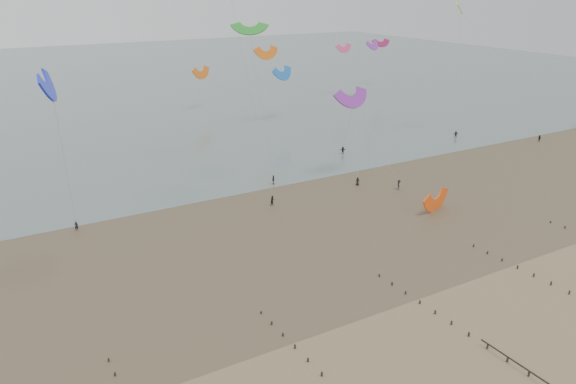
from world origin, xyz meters
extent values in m
plane|color=brown|center=(0.00, 0.00, 0.00)|extent=(500.00, 500.00, 0.00)
plane|color=#475654|center=(0.00, 200.00, 0.03)|extent=(500.00, 500.00, 0.00)
plane|color=#473A28|center=(0.00, 35.00, 0.01)|extent=(500.00, 500.00, 0.00)
ellipsoid|color=slate|center=(-18.00, 22.00, 0.01)|extent=(23.60, 14.36, 0.01)
ellipsoid|color=slate|center=(12.00, 38.00, 0.01)|extent=(33.64, 18.32, 0.01)
ellipsoid|color=slate|center=(45.00, 30.00, 0.01)|extent=(19.65, 13.67, 0.01)
ellipsoid|color=slate|center=(-40.00, 40.00, 0.01)|extent=(26.95, 14.22, 0.01)
cube|color=black|center=(-32.00, 9.37, 0.19)|extent=(0.16, 0.16, 0.48)
cube|color=black|center=(-32.00, 12.00, 0.17)|extent=(0.16, 0.16, 0.45)
cube|color=black|center=(-14.00, -1.16, 0.25)|extent=(0.16, 0.16, 0.59)
cube|color=black|center=(-14.00, 1.47, 0.23)|extent=(0.16, 0.16, 0.57)
cube|color=black|center=(-14.00, 4.11, 0.22)|extent=(0.16, 0.16, 0.54)
cube|color=black|center=(-14.00, 6.74, 0.20)|extent=(0.16, 0.16, 0.51)
cube|color=black|center=(-14.00, 9.37, 0.19)|extent=(0.16, 0.16, 0.48)
cube|color=black|center=(-14.00, 12.00, 0.17)|extent=(0.16, 0.16, 0.45)
cube|color=black|center=(4.00, -11.68, 0.31)|extent=(0.16, 0.16, 0.71)
cube|color=black|center=(4.00, -9.05, 0.29)|extent=(0.16, 0.16, 0.68)
cube|color=black|center=(4.00, -6.42, 0.28)|extent=(0.16, 0.16, 0.65)
cube|color=black|center=(4.00, -3.79, 0.26)|extent=(0.16, 0.16, 0.62)
cube|color=black|center=(4.00, -1.16, 0.25)|extent=(0.16, 0.16, 0.59)
cube|color=black|center=(4.00, 1.47, 0.23)|extent=(0.16, 0.16, 0.57)
cube|color=black|center=(4.00, 4.11, 0.22)|extent=(0.16, 0.16, 0.54)
cube|color=black|center=(4.00, 6.74, 0.20)|extent=(0.16, 0.16, 0.51)
cube|color=black|center=(4.00, 9.37, 0.19)|extent=(0.16, 0.16, 0.48)
cube|color=black|center=(4.00, 12.00, 0.17)|extent=(0.16, 0.16, 0.45)
cube|color=black|center=(22.00, -3.79, 0.26)|extent=(0.16, 0.16, 0.62)
cube|color=black|center=(22.00, -1.16, 0.25)|extent=(0.16, 0.16, 0.59)
cube|color=black|center=(22.00, 1.47, 0.23)|extent=(0.16, 0.16, 0.57)
cube|color=black|center=(22.00, 4.11, 0.22)|extent=(0.16, 0.16, 0.54)
cube|color=black|center=(22.00, 6.74, 0.20)|extent=(0.16, 0.16, 0.51)
cube|color=black|center=(22.00, 9.37, 0.19)|extent=(0.16, 0.16, 0.48)
cube|color=black|center=(22.00, 12.00, 0.17)|extent=(0.16, 0.16, 0.45)
cube|color=black|center=(40.00, 9.37, 0.19)|extent=(0.16, 0.16, 0.48)
cube|color=black|center=(40.00, 12.00, 0.17)|extent=(0.16, 0.16, 0.45)
imported|color=black|center=(-28.27, 48.31, 0.81)|extent=(0.64, 0.46, 1.61)
imported|color=black|center=(33.75, 62.20, 0.85)|extent=(1.64, 0.83, 1.69)
imported|color=black|center=(4.10, 42.06, 0.91)|extent=(1.00, 0.85, 1.82)
imported|color=black|center=(9.63, 51.84, 0.92)|extent=(0.93, 1.16, 1.85)
imported|color=black|center=(29.05, 37.14, 0.94)|extent=(1.24, 1.40, 1.88)
imported|color=black|center=(23.59, 42.99, 0.82)|extent=(0.94, 0.94, 1.65)
imported|color=black|center=(82.45, 46.16, 0.83)|extent=(0.77, 0.91, 1.67)
imported|color=black|center=(67.33, 59.54, 0.84)|extent=(1.61, 1.17, 1.69)
camera|label=1|loc=(-40.37, -39.59, 37.13)|focal=35.00mm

